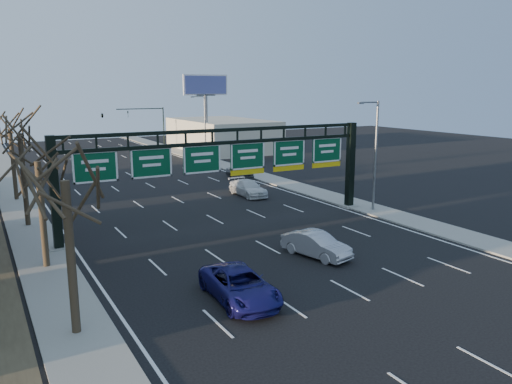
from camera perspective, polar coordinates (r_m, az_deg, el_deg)
ground at (r=30.51m, az=3.28°, el=-7.32°), size 160.00×160.00×0.00m
sidewalk_left at (r=45.36m, az=-25.17°, el=-2.00°), size 3.00×120.00×0.12m
sidewalk_right at (r=53.51m, az=3.18°, el=1.06°), size 3.00×120.00×0.12m
lane_markings at (r=47.94m, az=-9.80°, el=-0.42°), size 21.60×120.00×0.01m
sign_gantry at (r=36.28m, az=-3.30°, el=3.28°), size 24.60×1.20×7.20m
building_right_distant at (r=82.67m, az=-3.92°, el=6.53°), size 12.00×20.00×5.00m
tree_near at (r=20.53m, az=-21.23°, el=4.04°), size 3.60×3.60×8.86m
tree_gantry at (r=29.46m, az=-23.86°, el=5.21°), size 3.60×3.60×8.48m
tree_mid at (r=39.34m, az=-25.54°, el=7.55°), size 3.60×3.60×9.24m
tree_far at (r=49.32m, az=-26.43°, el=7.66°), size 3.60×3.60×8.86m
streetlight_near at (r=41.59m, az=13.39°, el=4.69°), size 2.15×0.22×9.00m
streetlight_far at (r=70.27m, az=-5.94°, el=7.69°), size 2.15×0.22×9.00m
billboard_right at (r=75.68m, az=-5.77°, el=11.00°), size 7.00×0.50×12.00m
traffic_signal_mast at (r=82.14m, az=-14.62°, el=8.24°), size 10.16×0.54×7.00m
car_blue_suv at (r=24.19m, az=-1.88°, el=-10.61°), size 2.83×5.59×1.51m
car_silver_sedan at (r=30.39m, az=6.89°, el=-6.00°), size 2.61×4.74×1.48m
car_white_wagon at (r=47.20m, az=-0.93°, el=0.46°), size 2.08×5.04×1.46m
car_grey_far at (r=56.36m, az=-1.87°, el=2.27°), size 1.96×4.17×1.38m
car_silver_distant at (r=59.55m, az=-18.63°, el=2.28°), size 1.77×4.94×1.62m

